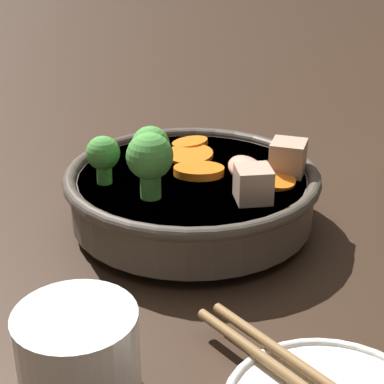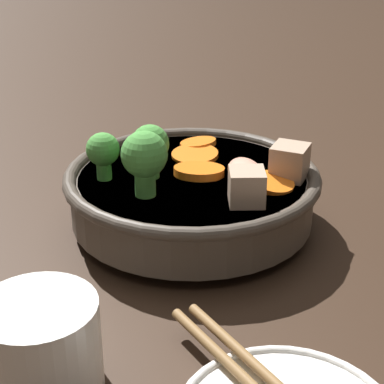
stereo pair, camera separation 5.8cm
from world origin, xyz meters
name	(u,v)px [view 1 (the left image)]	position (x,y,z in m)	size (l,w,h in m)	color
ground_plane	(192,226)	(0.00, 0.00, 0.00)	(3.00, 3.00, 0.00)	black
stirfry_bowl	(192,189)	(0.00, 0.00, 0.04)	(0.23, 0.23, 0.11)	#51473D
tea_cup	(78,356)	(0.14, 0.18, 0.03)	(0.07, 0.07, 0.06)	white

